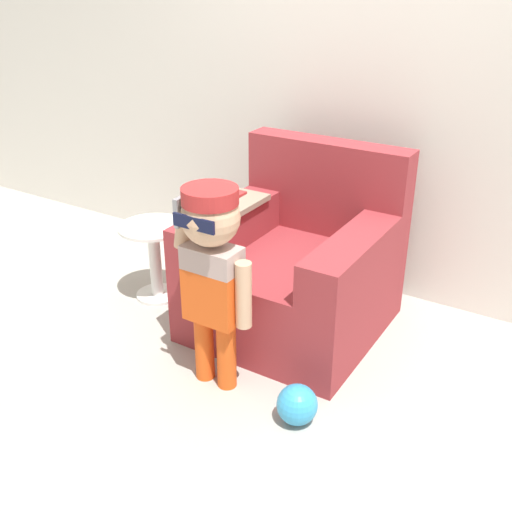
% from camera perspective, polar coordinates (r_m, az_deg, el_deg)
% --- Properties ---
extents(ground_plane, '(10.00, 10.00, 0.00)m').
position_cam_1_polar(ground_plane, '(3.21, 3.64, -8.15)').
color(ground_plane, '#ADA89E').
extents(wall_back, '(10.00, 0.05, 2.60)m').
position_cam_1_polar(wall_back, '(3.45, 11.12, 17.19)').
color(wall_back, silver).
rests_on(wall_back, ground_plane).
extents(armchair, '(0.95, 0.94, 0.95)m').
position_cam_1_polar(armchair, '(3.22, 3.80, -1.21)').
color(armchair, maroon).
rests_on(armchair, ground_plane).
extents(person_child, '(0.40, 0.30, 0.98)m').
position_cam_1_polar(person_child, '(2.60, -4.17, -0.27)').
color(person_child, '#E05119').
rests_on(person_child, ground_plane).
extents(side_table, '(0.39, 0.39, 0.46)m').
position_cam_1_polar(side_table, '(3.54, -9.61, 0.18)').
color(side_table, white).
rests_on(side_table, ground_plane).
extents(toy_ball, '(0.18, 0.18, 0.18)m').
position_cam_1_polar(toy_ball, '(2.66, 3.93, -13.93)').
color(toy_ball, '#3399D1').
rests_on(toy_ball, ground_plane).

